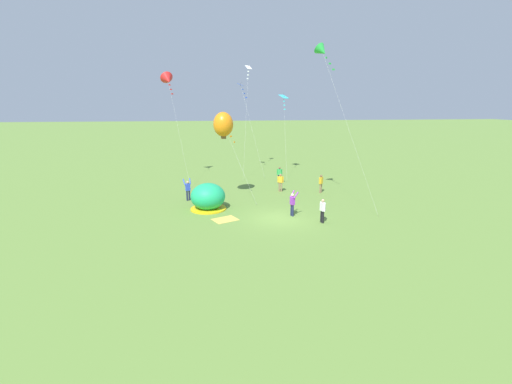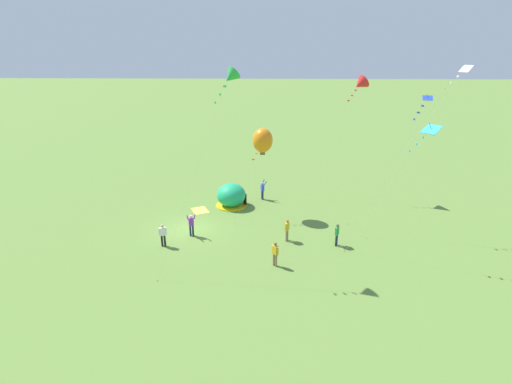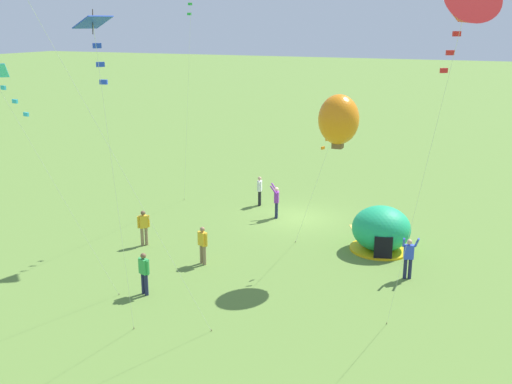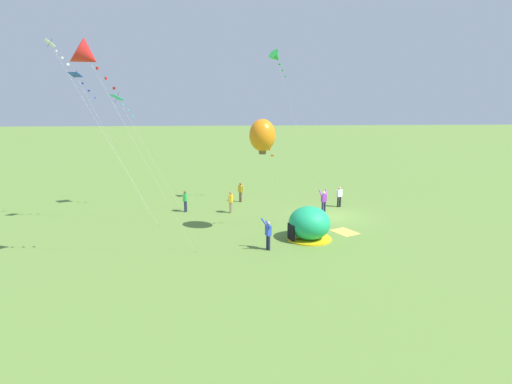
{
  "view_description": "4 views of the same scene",
  "coord_description": "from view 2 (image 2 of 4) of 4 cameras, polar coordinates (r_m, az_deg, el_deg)",
  "views": [
    {
      "loc": [
        -4.84,
        -23.22,
        8.08
      ],
      "look_at": [
        -1.63,
        0.85,
        1.82
      ],
      "focal_mm": 24.0,
      "sensor_mm": 36.0,
      "label": 1
    },
    {
      "loc": [
        28.51,
        6.25,
        13.82
      ],
      "look_at": [
        -0.98,
        5.3,
        2.91
      ],
      "focal_mm": 28.0,
      "sensor_mm": 36.0,
      "label": 2
    },
    {
      "loc": [
        -10.17,
        29.19,
        10.22
      ],
      "look_at": [
        1.26,
        2.67,
        2.02
      ],
      "focal_mm": 42.0,
      "sensor_mm": 36.0,
      "label": 3
    },
    {
      "loc": [
        -28.85,
        8.29,
        8.19
      ],
      "look_at": [
        -1.59,
        5.99,
        2.33
      ],
      "focal_mm": 28.0,
      "sensor_mm": 36.0,
      "label": 4
    }
  ],
  "objects": [
    {
      "name": "kite_green",
      "position": [
        24.78,
        -3.69,
        16.06
      ],
      "size": [
        4.18,
        5.27,
        12.62
      ],
      "color": "silver",
      "rests_on": "ground"
    },
    {
      "name": "person_flying_kite",
      "position": [
        30.88,
        -9.23,
        -4.53
      ],
      "size": [
        0.58,
        0.7,
        1.89
      ],
      "color": "#1E2347",
      "rests_on": "ground"
    },
    {
      "name": "person_near_tent",
      "position": [
        37.64,
        0.94,
        0.37
      ],
      "size": [
        0.71,
        0.61,
        1.89
      ],
      "color": "#1E2347",
      "rests_on": "ground"
    },
    {
      "name": "kite_orange",
      "position": [
        33.07,
        0.96,
        7.37
      ],
      "size": [
        3.37,
        3.05,
        7.46
      ],
      "color": "silver",
      "rests_on": "ground"
    },
    {
      "name": "kite_blue",
      "position": [
        31.84,
        22.84,
        11.34
      ],
      "size": [
        2.67,
        4.35,
        10.51
      ],
      "color": "silver",
      "rests_on": "ground"
    },
    {
      "name": "person_with_toddler",
      "position": [
        26.56,
        2.74,
        -8.69
      ],
      "size": [
        0.44,
        0.45,
        1.72
      ],
      "color": "#8C7251",
      "rests_on": "ground"
    },
    {
      "name": "person_far_back",
      "position": [
        29.67,
        11.49,
        -5.83
      ],
      "size": [
        0.56,
        0.36,
        1.72
      ],
      "color": "#1E2347",
      "rests_on": "ground"
    },
    {
      "name": "picnic_blanket",
      "position": [
        35.8,
        -8.0,
        -2.62
      ],
      "size": [
        2.09,
        1.9,
        0.01
      ],
      "primitive_type": "cube",
      "rotation": [
        0.0,
        0.0,
        0.44
      ],
      "color": "gold",
      "rests_on": "ground"
    },
    {
      "name": "kite_cyan",
      "position": [
        27.3,
        23.33,
        7.69
      ],
      "size": [
        1.32,
        5.27,
        9.31
      ],
      "color": "silver",
      "rests_on": "ground"
    },
    {
      "name": "popup_tent",
      "position": [
        36.18,
        -3.55,
        -0.51
      ],
      "size": [
        2.81,
        2.81,
        2.1
      ],
      "color": "#1EAD6B",
      "rests_on": "ground"
    },
    {
      "name": "kite_red",
      "position": [
        38.48,
        14.63,
        14.69
      ],
      "size": [
        2.96,
        5.48,
        11.3
      ],
      "color": "silver",
      "rests_on": "ground"
    },
    {
      "name": "person_center_field",
      "position": [
        29.77,
        -13.17,
        -5.88
      ],
      "size": [
        0.33,
        0.57,
        1.72
      ],
      "color": "black",
      "rests_on": "ground"
    },
    {
      "name": "ground_plane",
      "position": [
        32.29,
        -9.54,
        -5.35
      ],
      "size": [
        300.0,
        300.0,
        0.0
      ],
      "primitive_type": "plane",
      "color": "olive"
    },
    {
      "name": "person_watching_sky",
      "position": [
        29.84,
        4.47,
        -5.3
      ],
      "size": [
        0.55,
        0.36,
        1.72
      ],
      "color": "#8C7251",
      "rests_on": "ground"
    },
    {
      "name": "kite_white",
      "position": [
        31.46,
        26.91,
        14.35
      ],
      "size": [
        1.88,
        7.12,
        12.58
      ],
      "color": "silver",
      "rests_on": "ground"
    }
  ]
}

